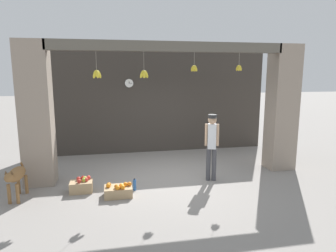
% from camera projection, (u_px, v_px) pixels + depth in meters
% --- Properties ---
extents(ground_plane, '(60.00, 60.00, 0.00)m').
position_uv_depth(ground_plane, '(171.00, 179.00, 7.59)').
color(ground_plane, gray).
extents(shop_back_wall, '(7.62, 0.12, 3.38)m').
position_uv_depth(shop_back_wall, '(154.00, 102.00, 9.97)').
color(shop_back_wall, '#38332D').
rests_on(shop_back_wall, ground_plane).
extents(shop_pillar_left, '(0.70, 0.60, 3.38)m').
position_uv_depth(shop_pillar_left, '(36.00, 114.00, 6.98)').
color(shop_pillar_left, gray).
rests_on(shop_pillar_left, ground_plane).
extents(shop_pillar_right, '(0.70, 0.60, 3.38)m').
position_uv_depth(shop_pillar_right, '(282.00, 108.00, 8.19)').
color(shop_pillar_right, gray).
rests_on(shop_pillar_right, ground_plane).
extents(storefront_awning, '(5.72, 0.25, 0.88)m').
position_uv_depth(storefront_awning, '(170.00, 48.00, 7.14)').
color(storefront_awning, '#5B564C').
extents(dog, '(0.33, 1.00, 0.74)m').
position_uv_depth(dog, '(16.00, 176.00, 6.27)').
color(dog, olive).
rests_on(dog, ground_plane).
extents(shopkeeper, '(0.33, 0.29, 1.66)m').
position_uv_depth(shopkeeper, '(212.00, 142.00, 7.31)').
color(shopkeeper, '#424247').
rests_on(shopkeeper, ground_plane).
extents(fruit_crate_oranges, '(0.59, 0.43, 0.30)m').
position_uv_depth(fruit_crate_oranges, '(118.00, 191.00, 6.50)').
color(fruit_crate_oranges, tan).
rests_on(fruit_crate_oranges, ground_plane).
extents(fruit_crate_apples, '(0.49, 0.35, 0.34)m').
position_uv_depth(fruit_crate_apples, '(82.00, 186.00, 6.73)').
color(fruit_crate_apples, tan).
rests_on(fruit_crate_apples, ground_plane).
extents(water_bottle, '(0.07, 0.07, 0.28)m').
position_uv_depth(water_bottle, '(135.00, 185.00, 6.82)').
color(water_bottle, '#2D60AD').
rests_on(water_bottle, ground_plane).
extents(wall_clock, '(0.29, 0.03, 0.29)m').
position_uv_depth(wall_clock, '(129.00, 83.00, 9.63)').
color(wall_clock, black).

